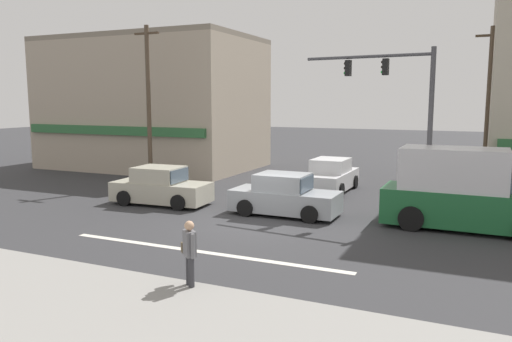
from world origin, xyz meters
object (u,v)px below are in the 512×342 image
Objects in this scene: sedan_approaching_near at (161,187)px; traffic_light_mast at (403,105)px; utility_pole_near_left at (149,104)px; pedestrian_foreground_with_bag at (190,252)px; sedan_parked_curbside at (284,196)px; sedan_crossing_leftbound at (331,177)px; utility_pole_far_right at (488,110)px; box_truck_waiting_far at (463,193)px.

traffic_light_mast is at bearing 10.77° from sedan_approaching_near.
utility_pole_near_left is 15.21m from pedestrian_foreground_with_bag.
sedan_parked_curbside is 5.58m from sedan_crossing_leftbound.
utility_pole_far_right is at bearing 14.11° from sedan_crossing_leftbound.
sedan_approaching_near is at bearing 128.53° from pedestrian_foreground_with_bag.
box_truck_waiting_far is (11.67, 0.78, 0.54)m from sedan_approaching_near.
sedan_crossing_leftbound is at bearing -165.89° from utility_pole_far_right.
box_truck_waiting_far is (14.86, -2.89, -2.89)m from utility_pole_near_left.
traffic_light_mast is (12.65, -1.87, 0.03)m from utility_pole_near_left.
sedan_crossing_leftbound is at bearing 133.03° from traffic_light_mast.
utility_pole_far_right is at bearing 63.28° from traffic_light_mast.
utility_pole_far_right is 6.41m from traffic_light_mast.
sedan_crossing_leftbound is at bearing 87.40° from sedan_parked_curbside.
utility_pole_far_right is 7.28m from box_truck_waiting_far.
pedestrian_foreground_with_bag is (9.43, -11.50, -3.19)m from utility_pole_near_left.
utility_pole_near_left is at bearing 129.34° from pedestrian_foreground_with_bag.
traffic_light_mast is 3.71× the size of pedestrian_foreground_with_bag.
utility_pole_near_left is at bearing 169.01° from box_truck_waiting_far.
box_truck_waiting_far is at bearing -10.99° from utility_pole_near_left.
utility_pole_far_right is 1.83× the size of sedan_crossing_leftbound.
traffic_light_mast reaches higher than box_truck_waiting_far.
traffic_light_mast reaches higher than sedan_parked_curbside.
sedan_parked_curbside is 5.44m from sedan_approaching_near.
utility_pole_near_left is 9.76m from sedan_crossing_leftbound.
box_truck_waiting_far is at bearing -24.80° from traffic_light_mast.
utility_pole_near_left is 1.93× the size of sedan_crossing_leftbound.
utility_pole_far_right is 1.80× the size of sedan_approaching_near.
traffic_light_mast is at bearing 71.51° from pedestrian_foreground_with_bag.
sedan_approaching_near is (-9.46, -1.80, -3.46)m from traffic_light_mast.
utility_pole_near_left reaches higher than pedestrian_foreground_with_bag.
utility_pole_far_right is 4.52× the size of pedestrian_foreground_with_bag.
sedan_parked_curbside is (-4.03, -1.52, -3.46)m from traffic_light_mast.
box_truck_waiting_far reaches higher than sedan_crossing_leftbound.
utility_pole_far_right is at bearing 84.34° from box_truck_waiting_far.
pedestrian_foreground_with_bag is at bearing -50.66° from utility_pole_near_left.
box_truck_waiting_far is (2.21, -1.02, -2.92)m from traffic_light_mast.
box_truck_waiting_far is at bearing -40.24° from sedan_crossing_leftbound.
sedan_crossing_leftbound is 2.47× the size of pedestrian_foreground_with_bag.
sedan_parked_curbside is 2.46× the size of pedestrian_foreground_with_bag.
sedan_crossing_leftbound is (8.87, 2.18, -3.43)m from utility_pole_near_left.
pedestrian_foreground_with_bag is (6.24, -7.83, 0.24)m from sedan_approaching_near.
box_truck_waiting_far is (-0.67, -6.74, -2.67)m from utility_pole_far_right.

